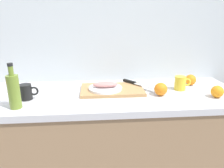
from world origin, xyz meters
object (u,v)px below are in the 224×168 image
orange_0 (161,89)px  coffee_mug_0 (181,83)px  cutting_board (112,90)px  coffee_mug_1 (26,92)px  white_plate (105,88)px  chef_knife (135,83)px  olive_oil_bottle (14,91)px  fish_fillet (105,85)px

orange_0 → coffee_mug_0: bearing=29.7°
cutting_board → coffee_mug_0: 0.47m
coffee_mug_1 → white_plate: bearing=10.2°
white_plate → coffee_mug_1: (-0.49, -0.09, 0.02)m
white_plate → chef_knife: 0.24m
olive_oil_bottle → coffee_mug_1: (0.02, 0.13, -0.05)m
white_plate → cutting_board: bearing=20.7°
cutting_board → olive_oil_bottle: bearing=-157.3°
coffee_mug_1 → orange_0: size_ratio=1.39×
cutting_board → coffee_mug_0: coffee_mug_0 is taller
fish_fillet → coffee_mug_0: (0.52, 0.01, -0.00)m
orange_0 → cutting_board: bearing=160.5°
cutting_board → chef_knife: size_ratio=1.76×
olive_oil_bottle → coffee_mug_0: olive_oil_bottle is taller
fish_fillet → olive_oil_bottle: olive_oil_bottle is taller
chef_knife → coffee_mug_0: coffee_mug_0 is taller
white_plate → coffee_mug_1: coffee_mug_1 is taller
olive_oil_bottle → orange_0: 0.87m
fish_fillet → olive_oil_bottle: bearing=-157.1°
coffee_mug_0 → coffee_mug_1: (-1.00, -0.09, -0.00)m
cutting_board → coffee_mug_0: size_ratio=3.63×
chef_knife → cutting_board: bearing=-108.6°
fish_fillet → olive_oil_bottle: 0.55m
olive_oil_bottle → orange_0: (0.86, 0.12, -0.06)m
fish_fillet → coffee_mug_0: size_ratio=1.45×
cutting_board → coffee_mug_1: coffee_mug_1 is taller
cutting_board → chef_knife: (0.17, 0.07, 0.02)m
cutting_board → olive_oil_bottle: (-0.55, -0.23, 0.09)m
chef_knife → coffee_mug_1: (-0.70, -0.18, 0.02)m
chef_knife → orange_0: bearing=-4.8°
white_plate → coffee_mug_1: bearing=-169.8°
fish_fillet → coffee_mug_0: bearing=0.7°
white_plate → coffee_mug_0: bearing=0.7°
olive_oil_bottle → coffee_mug_1: 0.14m
olive_oil_bottle → fish_fillet: bearing=22.9°
cutting_board → coffee_mug_0: (0.47, -0.01, 0.04)m
olive_oil_bottle → orange_0: size_ratio=3.03×
olive_oil_bottle → coffee_mug_1: bearing=80.4°
white_plate → olive_oil_bottle: 0.56m
cutting_board → coffee_mug_1: (-0.53, -0.10, 0.04)m
chef_knife → coffee_mug_0: 0.31m
cutting_board → olive_oil_bottle: size_ratio=1.65×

